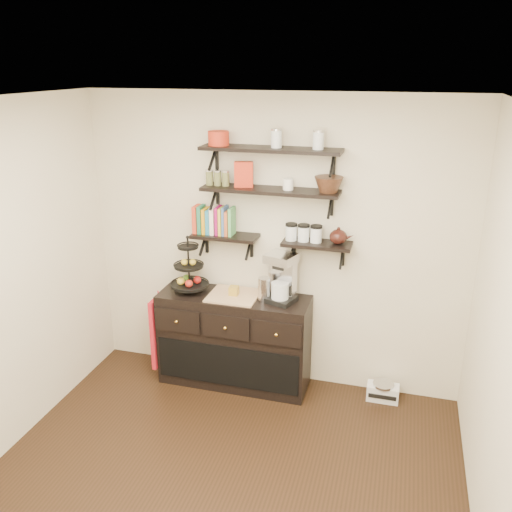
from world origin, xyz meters
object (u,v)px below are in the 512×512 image
Objects in this scene: sideboard at (234,340)px; coffee_maker at (281,278)px; radio at (383,392)px; fruit_stand at (190,273)px.

coffee_maker is (0.44, 0.03, 0.66)m from sideboard.
sideboard is 1.45m from radio.
coffee_maker reaches higher than radio.
radio is at bearing 20.46° from coffee_maker.
sideboard is 3.09× the size of coffee_maker.
sideboard is at bearing -157.90° from coffee_maker.
coffee_maker is at bearing -177.71° from radio.
radio is at bearing 2.90° from sideboard.
sideboard is at bearing -0.51° from fruit_stand.
sideboard is 0.80m from coffee_maker.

